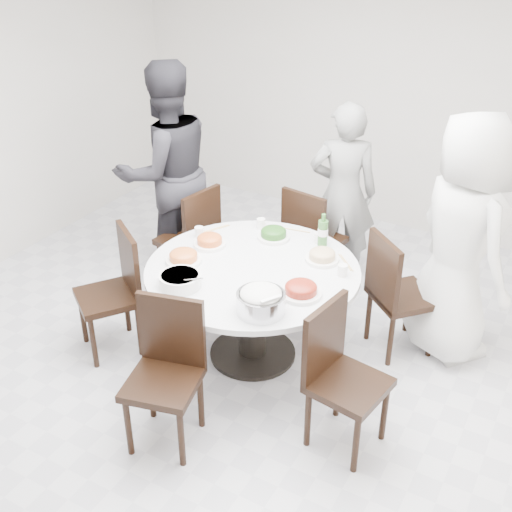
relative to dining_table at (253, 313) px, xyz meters
The scene contains 22 objects.
floor 0.56m from the dining_table, 55.30° to the right, with size 6.00×6.00×0.01m, color silver.
wall_back 2.85m from the dining_table, 84.84° to the left, with size 6.00×0.01×2.80m, color beige.
dining_table is the anchor object (origin of this frame).
chair_ne 1.11m from the dining_table, 34.12° to the left, with size 0.42×0.42×0.95m, color black.
chair_n 1.11m from the dining_table, 90.83° to the left, with size 0.42×0.42×0.95m, color black.
chair_nw 1.14m from the dining_table, 149.00° to the left, with size 0.42×0.42×0.95m, color black.
chair_sw 1.07m from the dining_table, 155.37° to the right, with size 0.42×0.42×0.95m, color black.
chair_s 1.02m from the dining_table, 92.63° to the right, with size 0.42×0.42×0.95m, color black.
chair_se 1.06m from the dining_table, 27.50° to the right, with size 0.42×0.42×0.95m, color black.
diner_right 1.55m from the dining_table, 33.32° to the left, with size 0.89×0.58×1.83m, color white.
diner_middle 1.47m from the dining_table, 86.28° to the left, with size 0.58×0.38×1.59m, color black.
diner_left 1.60m from the dining_table, 149.07° to the left, with size 0.92×0.72×1.89m, color black.
dish_greens 0.62m from the dining_table, 99.59° to the left, with size 0.25×0.25×0.06m, color white.
dish_pale 0.65m from the dining_table, 40.33° to the left, with size 0.24×0.24×0.06m, color white.
dish_orange 0.61m from the dining_table, 163.48° to the left, with size 0.24×0.24×0.06m, color white.
dish_redbrown 0.62m from the dining_table, 18.95° to the right, with size 0.27×0.27×0.07m, color white.
dish_tofu 0.64m from the dining_table, 160.26° to the right, with size 0.25×0.25×0.07m, color white.
rice_bowl 0.70m from the dining_table, 55.09° to the right, with size 0.31×0.31×0.13m, color silver.
soup_bowl 0.68m from the dining_table, 124.43° to the right, with size 0.28×0.28×0.09m, color white.
beverage_bottle 0.79m from the dining_table, 62.52° to the left, with size 0.07×0.07×0.25m, color #306628.
tea_cups 0.73m from the dining_table, 86.32° to the left, with size 0.07×0.07×0.08m, color white.
chopsticks 0.75m from the dining_table, 91.73° to the left, with size 0.24×0.04×0.01m, color tan, non-canonical shape.
Camera 1 is at (1.66, -3.00, 2.99)m, focal length 45.00 mm.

